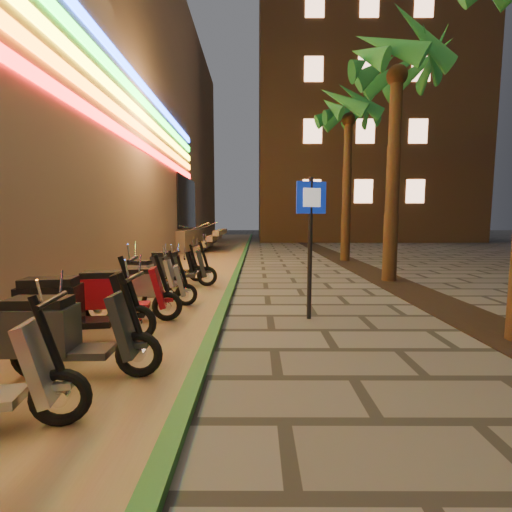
{
  "coord_description": "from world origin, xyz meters",
  "views": [
    {
      "loc": [
        -0.24,
        -2.82,
        1.75
      ],
      "look_at": [
        -0.25,
        2.44,
        1.2
      ],
      "focal_mm": 24.0,
      "sensor_mm": 36.0,
      "label": 1
    }
  ],
  "objects_px": {
    "scooter_7": "(150,285)",
    "scooter_10": "(172,265)",
    "scooter_5": "(72,308)",
    "scooter_8": "(147,276)",
    "scooter_4": "(64,333)",
    "scooter_9": "(176,267)",
    "pedestrian_sign": "(311,228)",
    "scooter_6": "(119,294)"
  },
  "relations": [
    {
      "from": "scooter_7",
      "to": "scooter_6",
      "type": "bearing_deg",
      "value": -113.3
    },
    {
      "from": "pedestrian_sign",
      "to": "scooter_5",
      "type": "bearing_deg",
      "value": -175.7
    },
    {
      "from": "scooter_6",
      "to": "scooter_7",
      "type": "height_order",
      "value": "scooter_6"
    },
    {
      "from": "scooter_4",
      "to": "scooter_8",
      "type": "distance_m",
      "value": 4.25
    },
    {
      "from": "scooter_5",
      "to": "scooter_10",
      "type": "xyz_separation_m",
      "value": [
        0.09,
        5.23,
        -0.08
      ]
    },
    {
      "from": "scooter_9",
      "to": "scooter_10",
      "type": "xyz_separation_m",
      "value": [
        -0.34,
        0.97,
        -0.06
      ]
    },
    {
      "from": "scooter_4",
      "to": "pedestrian_sign",
      "type": "bearing_deg",
      "value": 35.42
    },
    {
      "from": "scooter_4",
      "to": "scooter_8",
      "type": "height_order",
      "value": "scooter_4"
    },
    {
      "from": "scooter_9",
      "to": "scooter_5",
      "type": "bearing_deg",
      "value": -103.49
    },
    {
      "from": "scooter_7",
      "to": "pedestrian_sign",
      "type": "bearing_deg",
      "value": -26.62
    },
    {
      "from": "scooter_5",
      "to": "scooter_8",
      "type": "relative_size",
      "value": 1.18
    },
    {
      "from": "scooter_8",
      "to": "scooter_9",
      "type": "relative_size",
      "value": 0.88
    },
    {
      "from": "pedestrian_sign",
      "to": "scooter_8",
      "type": "relative_size",
      "value": 1.63
    },
    {
      "from": "scooter_6",
      "to": "scooter_10",
      "type": "bearing_deg",
      "value": 81.53
    },
    {
      "from": "scooter_10",
      "to": "scooter_8",
      "type": "bearing_deg",
      "value": -84.61
    },
    {
      "from": "scooter_5",
      "to": "scooter_10",
      "type": "bearing_deg",
      "value": 79.94
    },
    {
      "from": "scooter_4",
      "to": "scooter_6",
      "type": "bearing_deg",
      "value": 94.32
    },
    {
      "from": "scooter_9",
      "to": "scooter_10",
      "type": "height_order",
      "value": "scooter_9"
    },
    {
      "from": "scooter_5",
      "to": "scooter_4",
      "type": "bearing_deg",
      "value": -74.7
    },
    {
      "from": "pedestrian_sign",
      "to": "scooter_4",
      "type": "relative_size",
      "value": 1.48
    },
    {
      "from": "pedestrian_sign",
      "to": "scooter_10",
      "type": "relative_size",
      "value": 1.63
    },
    {
      "from": "scooter_7",
      "to": "scooter_10",
      "type": "distance_m",
      "value": 3.14
    },
    {
      "from": "scooter_6",
      "to": "scooter_8",
      "type": "height_order",
      "value": "scooter_6"
    },
    {
      "from": "scooter_6",
      "to": "scooter_9",
      "type": "relative_size",
      "value": 0.97
    },
    {
      "from": "scooter_7",
      "to": "scooter_8",
      "type": "distance_m",
      "value": 1.2
    },
    {
      "from": "scooter_6",
      "to": "scooter_10",
      "type": "distance_m",
      "value": 4.18
    },
    {
      "from": "scooter_7",
      "to": "scooter_8",
      "type": "xyz_separation_m",
      "value": [
        -0.42,
        1.13,
        0.01
      ]
    },
    {
      "from": "scooter_8",
      "to": "pedestrian_sign",
      "type": "bearing_deg",
      "value": -19.81
    },
    {
      "from": "scooter_5",
      "to": "scooter_9",
      "type": "distance_m",
      "value": 4.28
    },
    {
      "from": "scooter_5",
      "to": "scooter_8",
      "type": "bearing_deg",
      "value": 80.79
    },
    {
      "from": "scooter_7",
      "to": "scooter_9",
      "type": "height_order",
      "value": "scooter_9"
    },
    {
      "from": "scooter_7",
      "to": "scooter_10",
      "type": "bearing_deg",
      "value": 83.56
    },
    {
      "from": "scooter_5",
      "to": "scooter_10",
      "type": "height_order",
      "value": "scooter_5"
    },
    {
      "from": "scooter_4",
      "to": "scooter_5",
      "type": "height_order",
      "value": "scooter_5"
    },
    {
      "from": "scooter_5",
      "to": "scooter_9",
      "type": "relative_size",
      "value": 1.04
    },
    {
      "from": "scooter_4",
      "to": "scooter_7",
      "type": "height_order",
      "value": "scooter_4"
    },
    {
      "from": "pedestrian_sign",
      "to": "scooter_4",
      "type": "xyz_separation_m",
      "value": [
        -3.05,
        -2.33,
        -1.1
      ]
    },
    {
      "from": "scooter_7",
      "to": "scooter_9",
      "type": "distance_m",
      "value": 2.15
    },
    {
      "from": "scooter_4",
      "to": "scooter_9",
      "type": "distance_m",
      "value": 5.25
    },
    {
      "from": "scooter_7",
      "to": "scooter_10",
      "type": "height_order",
      "value": "scooter_10"
    },
    {
      "from": "pedestrian_sign",
      "to": "scooter_8",
      "type": "distance_m",
      "value": 4.13
    },
    {
      "from": "pedestrian_sign",
      "to": "scooter_9",
      "type": "relative_size",
      "value": 1.44
    }
  ]
}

